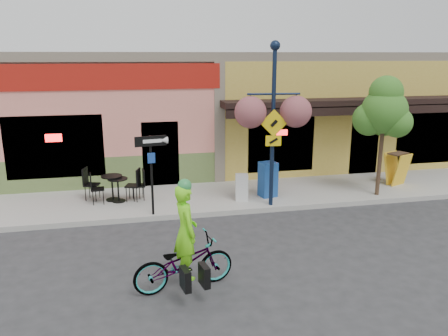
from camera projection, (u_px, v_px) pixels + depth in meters
name	position (u px, v px, depth m)	size (l,w,h in m)	color
ground	(279.00, 218.00, 12.15)	(90.00, 90.00, 0.00)	#2D2D30
sidewalk	(259.00, 194.00, 14.03)	(24.00, 3.00, 0.15)	#9E9B93
curb	(273.00, 209.00, 12.66)	(24.00, 0.12, 0.15)	#A8A59E
building	(224.00, 107.00, 18.69)	(18.20, 8.20, 4.50)	#E38070
bicycle	(184.00, 263.00, 8.41)	(0.69, 1.99, 1.04)	maroon
cyclist_rider	(186.00, 244.00, 8.32)	(0.67, 0.44, 1.85)	#78F419
lamp_post	(273.00, 126.00, 12.23)	(1.49, 0.59, 4.65)	#101D34
one_way_sign	(152.00, 176.00, 11.77)	(0.84, 0.18, 2.20)	black
cafe_set_left	(118.00, 186.00, 12.97)	(1.57, 0.78, 0.94)	black
cafe_set_right	(112.00, 184.00, 13.09)	(1.67, 0.83, 1.00)	black
newspaper_box_blue	(268.00, 179.00, 13.45)	(0.49, 0.43, 1.08)	#184795
newspaper_box_grey	(242.00, 187.00, 13.13)	(0.37, 0.34, 0.80)	silver
street_tree	(382.00, 136.00, 13.26)	(1.45, 1.45, 3.73)	#3D7A26
sandwich_board	(402.00, 170.00, 14.51)	(0.66, 0.49, 1.10)	yellow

